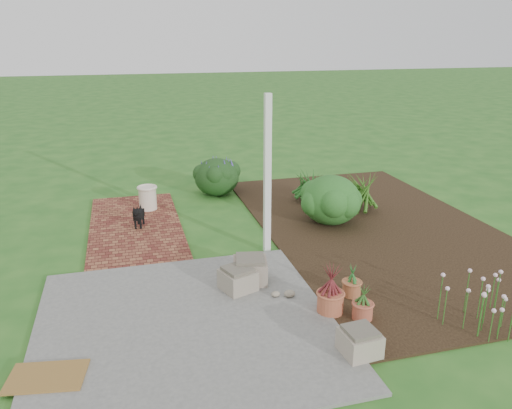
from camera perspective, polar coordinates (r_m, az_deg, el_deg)
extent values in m
plane|color=#235C1D|center=(7.91, -0.64, -5.83)|extent=(80.00, 80.00, 0.00)
cube|color=#62625F|center=(6.18, -8.01, -13.42)|extent=(3.50, 3.50, 0.04)
cube|color=#5B231D|center=(9.31, -13.60, -2.36)|extent=(1.60, 3.50, 0.04)
cube|color=black|center=(9.21, 13.79, -2.63)|extent=(4.00, 7.00, 0.03)
cube|color=white|center=(7.65, 1.31, 3.27)|extent=(0.10, 0.10, 2.50)
cube|color=gray|center=(5.66, 11.76, -15.20)|extent=(0.42, 0.42, 0.26)
cube|color=gray|center=(6.78, -2.08, -8.61)|extent=(0.53, 0.53, 0.27)
cube|color=gray|center=(6.99, -0.67, -7.57)|extent=(0.55, 0.55, 0.31)
cube|color=brown|center=(5.69, -22.80, -17.68)|extent=(0.82, 0.60, 0.02)
cube|color=black|center=(9.13, -13.24, -1.14)|extent=(0.21, 0.33, 0.14)
cylinder|color=black|center=(9.09, -13.62, -2.24)|extent=(0.04, 0.04, 0.15)
cylinder|color=black|center=(9.07, -13.04, -2.24)|extent=(0.04, 0.04, 0.15)
cylinder|color=black|center=(9.29, -13.30, -1.75)|extent=(0.04, 0.04, 0.15)
cylinder|color=black|center=(9.27, -12.74, -1.75)|extent=(0.04, 0.04, 0.15)
sphere|color=black|center=(8.92, -13.56, -0.88)|extent=(0.13, 0.13, 0.13)
cone|color=black|center=(9.25, -13.06, -0.26)|extent=(0.07, 0.10, 0.11)
cylinder|color=beige|center=(10.00, -12.27, 0.72)|extent=(0.38, 0.38, 0.45)
ellipsoid|color=#163810|center=(9.15, 8.57, 0.67)|extent=(1.32, 1.32, 0.90)
cylinder|color=#AA5639|center=(6.36, 8.48, -10.97)|extent=(0.35, 0.35, 0.27)
cylinder|color=#A05B36|center=(6.79, 10.87, -9.38)|extent=(0.32, 0.32, 0.20)
cylinder|color=#AA5139|center=(6.31, 12.07, -11.77)|extent=(0.29, 0.29, 0.21)
ellipsoid|color=black|center=(10.83, -4.52, 3.27)|extent=(1.17, 1.17, 0.82)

